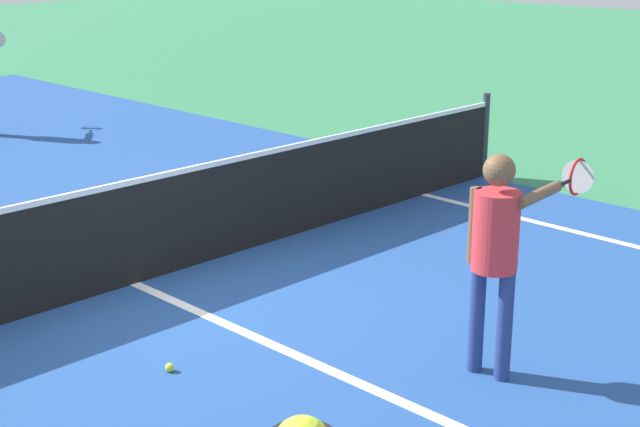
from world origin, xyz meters
The scene contains 6 objects.
ground_plane centered at (0.00, 0.00, 0.00)m, with size 60.00×60.00×0.00m, color #337F51.
court_surface_inbounds centered at (0.00, 0.00, 0.00)m, with size 10.62×24.40×0.00m, color #234C93.
line_center_service centered at (0.00, -3.20, 0.00)m, with size 0.10×6.40×0.01m, color white.
net centered at (0.00, 0.00, 0.49)m, with size 10.74×0.09×1.07m.
player_near centered at (0.78, -3.28, 1.00)m, with size 1.21×0.42×1.61m.
tennis_ball_near_net centered at (-0.82, -1.64, 0.03)m, with size 0.07×0.07×0.07m, color #CCE033.
Camera 1 is at (-4.41, -6.71, 3.06)m, focal length 52.80 mm.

